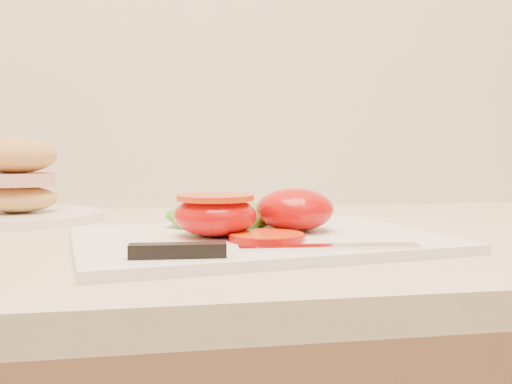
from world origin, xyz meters
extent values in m
cube|color=white|center=(-0.60, 1.58, 0.94)|extent=(0.41, 0.33, 0.01)
ellipsoid|color=red|center=(-0.55, 1.61, 0.96)|extent=(0.09, 0.09, 0.05)
ellipsoid|color=red|center=(-0.64, 1.58, 0.96)|extent=(0.09, 0.09, 0.04)
cylinder|color=red|center=(-0.64, 1.58, 0.98)|extent=(0.08, 0.08, 0.01)
cylinder|color=#D14713|center=(-0.59, 1.54, 0.94)|extent=(0.07, 0.07, 0.01)
ellipsoid|color=#60B22F|center=(-0.62, 1.66, 0.95)|extent=(0.14, 0.10, 0.03)
cube|color=silver|center=(-0.55, 1.49, 0.94)|extent=(0.17, 0.03, 0.00)
cube|color=black|center=(-0.68, 1.46, 0.95)|extent=(0.08, 0.02, 0.01)
cylinder|color=white|center=(-0.90, 1.84, 0.94)|extent=(0.24, 0.24, 0.01)
ellipsoid|color=tan|center=(-0.90, 1.84, 0.96)|extent=(0.11, 0.09, 0.04)
cylinder|color=#D8938C|center=(-0.90, 1.84, 0.99)|extent=(0.10, 0.10, 0.02)
ellipsoid|color=tan|center=(-0.90, 1.84, 1.02)|extent=(0.11, 0.09, 0.05)
camera|label=1|loc=(-0.70, 0.99, 1.03)|focal=40.00mm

